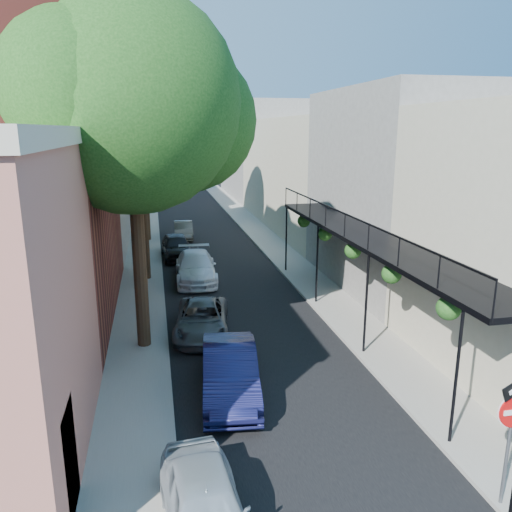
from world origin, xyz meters
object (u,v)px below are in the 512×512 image
oak_near (145,108)px  oak_mid (147,133)px  parked_car_e (177,246)px  oak_far (148,112)px  parked_car_a (205,508)px  parked_car_f (183,230)px  parked_car_d (196,267)px  parked_car_b (230,372)px  parked_car_c (202,319)px

oak_near → oak_mid: (-0.05, 7.97, -0.82)m
oak_near → parked_car_e: bearing=83.9°
oak_near → oak_far: size_ratio=0.96×
parked_car_a → parked_car_f: 26.02m
oak_mid → parked_car_d: oak_mid is taller
parked_car_b → oak_near: bearing=122.8°
oak_mid → parked_car_e: bearing=71.5°
oak_mid → oak_far: bearing=89.6°
parked_car_f → oak_near: bearing=-94.4°
parked_car_a → parked_car_d: bearing=81.3°
parked_car_d → parked_car_b: bearing=-87.5°
parked_car_a → parked_car_c: bearing=80.4°
parked_car_c → parked_car_e: parked_car_e is taller
oak_mid → oak_far: 9.12m
parked_car_d → oak_near: bearing=-102.7°
oak_near → parked_car_e: size_ratio=2.83×
parked_car_f → oak_far: bearing=-173.4°
oak_mid → parked_car_f: size_ratio=2.92×
oak_near → parked_car_a: size_ratio=3.15×
parked_car_e → parked_car_a: bearing=-93.8°
parked_car_a → parked_car_e: (0.50, 20.73, 0.07)m
oak_mid → oak_near: bearing=-89.6°
oak_mid → parked_car_a: 18.01m
parked_car_a → parked_car_d: parked_car_d is taller
oak_near → parked_car_f: 18.76m
parked_car_c → oak_mid: bearing=110.4°
parked_car_c → parked_car_e: size_ratio=1.01×
parked_car_b → parked_car_e: parked_car_b is taller
parked_car_b → parked_car_e: 15.83m
oak_far → parked_car_e: 9.22m
parked_car_b → parked_car_f: 21.08m
parked_car_d → parked_car_e: bearing=101.1°
parked_car_b → parked_car_c: parked_car_b is taller
oak_far → parked_car_c: 18.25m
oak_near → parked_car_f: (1.97, 17.16, -7.30)m
parked_car_f → parked_car_a: bearing=-90.5°
parked_car_f → parked_car_b: bearing=-87.9°
oak_far → parked_car_f: size_ratio=3.41×
oak_mid → parked_car_a: bearing=-87.2°
oak_far → parked_car_a: bearing=-88.3°
oak_near → parked_car_a: (0.77, -8.83, -7.26)m
parked_car_a → parked_car_c: parked_car_a is taller
parked_car_c → parked_car_f: size_ratio=1.16×
oak_mid → parked_car_c: bearing=-77.4°
parked_car_f → parked_car_e: bearing=-95.5°
oak_near → oak_far: (0.01, 17.01, 0.38)m
oak_far → parked_car_f: oak_far is taller
parked_car_c → parked_car_e: (-0.35, 11.36, 0.12)m
parked_car_c → parked_car_e: bearing=99.6°
oak_near → parked_car_e: 13.96m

